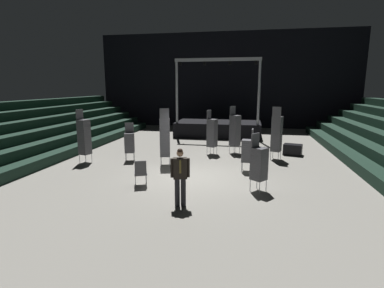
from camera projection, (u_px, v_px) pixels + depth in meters
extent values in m
cube|color=gray|center=(192.00, 178.00, 11.69)|extent=(22.00, 30.00, 0.10)
cube|color=black|center=(225.00, 80.00, 25.38)|extent=(22.00, 0.30, 8.00)
cube|color=black|center=(52.00, 158.00, 13.87)|extent=(0.75, 24.00, 0.45)
cube|color=black|center=(37.00, 147.00, 13.92)|extent=(0.75, 24.00, 0.45)
cube|color=black|center=(22.00, 138.00, 13.98)|extent=(0.75, 24.00, 0.45)
cube|color=black|center=(7.00, 128.00, 14.03)|extent=(0.75, 24.00, 0.45)
cube|color=black|center=(373.00, 173.00, 11.33)|extent=(0.75, 24.00, 0.45)
cube|color=black|center=(218.00, 129.00, 21.22)|extent=(5.91, 3.13, 1.03)
cylinder|color=#9EA0A8|center=(177.00, 92.00, 19.95)|extent=(0.16, 0.16, 4.17)
cylinder|color=#9EA0A8|center=(259.00, 93.00, 18.95)|extent=(0.16, 0.16, 4.17)
cube|color=#9EA0A8|center=(217.00, 60.00, 19.06)|extent=(5.61, 0.20, 0.20)
cylinder|color=black|center=(180.00, 64.00, 19.55)|extent=(0.18, 0.18, 0.22)
cylinder|color=black|center=(205.00, 63.00, 19.25)|extent=(0.18, 0.18, 0.22)
cylinder|color=black|center=(230.00, 63.00, 18.95)|extent=(0.18, 0.18, 0.22)
cylinder|color=black|center=(256.00, 62.00, 18.64)|extent=(0.18, 0.18, 0.22)
cylinder|color=black|center=(183.00, 192.00, 8.73)|extent=(0.15, 0.15, 0.86)
cylinder|color=black|center=(177.00, 192.00, 8.72)|extent=(0.15, 0.15, 0.86)
cube|color=silver|center=(180.00, 169.00, 8.53)|extent=(0.20, 0.14, 0.61)
cube|color=black|center=(180.00, 168.00, 8.58)|extent=(0.45, 0.33, 0.61)
cube|color=brown|center=(180.00, 167.00, 8.46)|extent=(0.06, 0.03, 0.39)
cylinder|color=black|center=(188.00, 168.00, 8.60)|extent=(0.12, 0.12, 0.56)
cylinder|color=black|center=(172.00, 168.00, 8.57)|extent=(0.12, 0.12, 0.56)
sphere|color=tan|center=(180.00, 153.00, 8.50)|extent=(0.20, 0.20, 0.20)
sphere|color=black|center=(180.00, 151.00, 8.49)|extent=(0.16, 0.16, 0.16)
cylinder|color=#B2B5BA|center=(161.00, 160.00, 13.59)|extent=(0.02, 0.02, 0.40)
cylinder|color=#B2B5BA|center=(170.00, 159.00, 13.62)|extent=(0.02, 0.02, 0.40)
cylinder|color=#B2B5BA|center=(161.00, 162.00, 13.22)|extent=(0.02, 0.02, 0.40)
cylinder|color=#B2B5BA|center=(169.00, 161.00, 13.24)|extent=(0.02, 0.02, 0.40)
cube|color=#4C4C51|center=(165.00, 155.00, 13.37)|extent=(0.54, 0.54, 0.08)
cube|color=#4C4C51|center=(165.00, 153.00, 13.36)|extent=(0.54, 0.54, 0.08)
cube|color=#4C4C51|center=(165.00, 152.00, 13.34)|extent=(0.54, 0.54, 0.08)
cube|color=#4C4C51|center=(165.00, 150.00, 13.32)|extent=(0.54, 0.54, 0.08)
cube|color=#4C4C51|center=(165.00, 148.00, 13.31)|extent=(0.54, 0.54, 0.08)
cube|color=#4C4C51|center=(165.00, 146.00, 13.29)|extent=(0.54, 0.54, 0.08)
cube|color=#4C4C51|center=(165.00, 144.00, 13.27)|extent=(0.54, 0.54, 0.08)
cube|color=#4C4C51|center=(165.00, 142.00, 13.26)|extent=(0.54, 0.54, 0.08)
cube|color=#4C4C51|center=(165.00, 140.00, 13.24)|extent=(0.54, 0.54, 0.08)
cube|color=#4C4C51|center=(165.00, 139.00, 13.23)|extent=(0.54, 0.54, 0.08)
cube|color=#4C4C51|center=(165.00, 137.00, 13.21)|extent=(0.54, 0.54, 0.08)
cube|color=#4C4C51|center=(165.00, 135.00, 13.19)|extent=(0.54, 0.54, 0.08)
cube|color=#4C4C51|center=(165.00, 133.00, 13.18)|extent=(0.54, 0.54, 0.08)
cube|color=#4C4C51|center=(165.00, 131.00, 13.16)|extent=(0.54, 0.54, 0.08)
cube|color=#4C4C51|center=(165.00, 129.00, 13.14)|extent=(0.54, 0.54, 0.08)
cube|color=#4C4C51|center=(165.00, 127.00, 13.13)|extent=(0.54, 0.54, 0.08)
cube|color=#4C4C51|center=(165.00, 125.00, 13.11)|extent=(0.54, 0.54, 0.08)
cube|color=#4C4C51|center=(165.00, 123.00, 13.10)|extent=(0.54, 0.54, 0.08)
cube|color=#4C4C51|center=(165.00, 122.00, 13.08)|extent=(0.54, 0.54, 0.08)
cube|color=#4C4C51|center=(165.00, 120.00, 13.06)|extent=(0.54, 0.54, 0.08)
cube|color=#4C4C51|center=(164.00, 114.00, 12.82)|extent=(0.40, 0.15, 0.46)
cylinder|color=#B2B5BA|center=(273.00, 154.00, 14.69)|extent=(0.02, 0.02, 0.40)
cylinder|color=#B2B5BA|center=(280.00, 155.00, 14.49)|extent=(0.02, 0.02, 0.40)
cylinder|color=#B2B5BA|center=(270.00, 156.00, 14.37)|extent=(0.02, 0.02, 0.40)
cylinder|color=#B2B5BA|center=(278.00, 157.00, 14.17)|extent=(0.02, 0.02, 0.40)
cube|color=#4C4C51|center=(276.00, 150.00, 14.38)|extent=(0.57, 0.57, 0.08)
cube|color=#4C4C51|center=(276.00, 149.00, 14.37)|extent=(0.57, 0.57, 0.08)
cube|color=#4C4C51|center=(276.00, 147.00, 14.35)|extent=(0.57, 0.57, 0.08)
cube|color=#4C4C51|center=(276.00, 145.00, 14.34)|extent=(0.57, 0.57, 0.08)
cube|color=#4C4C51|center=(276.00, 144.00, 14.32)|extent=(0.57, 0.57, 0.08)
cube|color=#4C4C51|center=(276.00, 142.00, 14.30)|extent=(0.57, 0.57, 0.08)
cube|color=#4C4C51|center=(276.00, 140.00, 14.29)|extent=(0.57, 0.57, 0.08)
cube|color=#4C4C51|center=(276.00, 138.00, 14.27)|extent=(0.57, 0.57, 0.08)
cube|color=#4C4C51|center=(277.00, 137.00, 14.25)|extent=(0.57, 0.57, 0.08)
cube|color=#4C4C51|center=(277.00, 135.00, 14.24)|extent=(0.57, 0.57, 0.08)
cube|color=#4C4C51|center=(277.00, 133.00, 14.22)|extent=(0.57, 0.57, 0.08)
cube|color=#4C4C51|center=(277.00, 131.00, 14.21)|extent=(0.57, 0.57, 0.08)
cube|color=#4C4C51|center=(277.00, 130.00, 14.19)|extent=(0.57, 0.57, 0.08)
cube|color=#4C4C51|center=(277.00, 128.00, 14.17)|extent=(0.57, 0.57, 0.08)
cube|color=#4C4C51|center=(277.00, 126.00, 14.16)|extent=(0.57, 0.57, 0.08)
cube|color=#4C4C51|center=(277.00, 124.00, 14.14)|extent=(0.57, 0.57, 0.08)
cube|color=#4C4C51|center=(277.00, 123.00, 14.12)|extent=(0.57, 0.57, 0.08)
cube|color=#4C4C51|center=(277.00, 121.00, 14.11)|extent=(0.57, 0.57, 0.08)
cube|color=#4C4C51|center=(277.00, 119.00, 14.09)|extent=(0.57, 0.57, 0.08)
cube|color=#4C4C51|center=(278.00, 117.00, 14.08)|extent=(0.57, 0.57, 0.08)
cube|color=#4C4C51|center=(277.00, 112.00, 13.86)|extent=(0.40, 0.19, 0.46)
cylinder|color=#B2B5BA|center=(266.00, 185.00, 10.03)|extent=(0.02, 0.02, 0.40)
cylinder|color=#B2B5BA|center=(259.00, 188.00, 9.78)|extent=(0.02, 0.02, 0.40)
cylinder|color=#B2B5BA|center=(257.00, 183.00, 10.31)|extent=(0.02, 0.02, 0.40)
cylinder|color=#B2B5BA|center=(250.00, 185.00, 10.06)|extent=(0.02, 0.02, 0.40)
cube|color=#4C4C51|center=(258.00, 178.00, 10.00)|extent=(0.62, 0.62, 0.08)
cube|color=#4C4C51|center=(259.00, 176.00, 9.98)|extent=(0.62, 0.62, 0.08)
cube|color=#4C4C51|center=(259.00, 174.00, 9.97)|extent=(0.62, 0.62, 0.08)
cube|color=#4C4C51|center=(259.00, 171.00, 9.95)|extent=(0.62, 0.62, 0.08)
cube|color=#4C4C51|center=(259.00, 169.00, 9.94)|extent=(0.62, 0.62, 0.08)
cube|color=#4C4C51|center=(259.00, 166.00, 9.92)|extent=(0.62, 0.62, 0.08)
cube|color=#4C4C51|center=(259.00, 164.00, 9.90)|extent=(0.62, 0.62, 0.08)
cube|color=#4C4C51|center=(259.00, 161.00, 9.89)|extent=(0.62, 0.62, 0.08)
cube|color=#4C4C51|center=(259.00, 159.00, 9.87)|extent=(0.62, 0.62, 0.08)
cube|color=#4C4C51|center=(259.00, 156.00, 9.85)|extent=(0.62, 0.62, 0.08)
cube|color=#4C4C51|center=(260.00, 154.00, 9.84)|extent=(0.62, 0.62, 0.08)
cube|color=#4C4C51|center=(260.00, 151.00, 9.82)|extent=(0.62, 0.62, 0.08)
cube|color=#4C4C51|center=(260.00, 149.00, 9.81)|extent=(0.62, 0.62, 0.08)
cube|color=#4C4C51|center=(255.00, 140.00, 9.90)|extent=(0.28, 0.35, 0.46)
cylinder|color=#B2B5BA|center=(92.00, 158.00, 13.90)|extent=(0.02, 0.02, 0.40)
cylinder|color=#B2B5BA|center=(86.00, 160.00, 13.56)|extent=(0.02, 0.02, 0.40)
cylinder|color=#B2B5BA|center=(86.00, 157.00, 14.06)|extent=(0.02, 0.02, 0.40)
cylinder|color=#B2B5BA|center=(80.00, 159.00, 13.72)|extent=(0.02, 0.02, 0.40)
cube|color=#4C4C51|center=(85.00, 153.00, 13.77)|extent=(0.54, 0.54, 0.08)
cube|color=#4C4C51|center=(85.00, 151.00, 13.75)|extent=(0.54, 0.54, 0.08)
cube|color=#4C4C51|center=(85.00, 150.00, 13.73)|extent=(0.54, 0.54, 0.08)
cube|color=#4C4C51|center=(85.00, 148.00, 13.72)|extent=(0.54, 0.54, 0.08)
cube|color=#4C4C51|center=(85.00, 146.00, 13.70)|extent=(0.54, 0.54, 0.08)
cube|color=#4C4C51|center=(85.00, 144.00, 13.69)|extent=(0.54, 0.54, 0.08)
cube|color=#4C4C51|center=(85.00, 143.00, 13.67)|extent=(0.54, 0.54, 0.08)
cube|color=#4C4C51|center=(85.00, 141.00, 13.65)|extent=(0.54, 0.54, 0.08)
cube|color=#4C4C51|center=(84.00, 139.00, 13.64)|extent=(0.54, 0.54, 0.08)
cube|color=#4C4C51|center=(84.00, 137.00, 13.62)|extent=(0.54, 0.54, 0.08)
cube|color=#4C4C51|center=(84.00, 135.00, 13.60)|extent=(0.54, 0.54, 0.08)
cube|color=#4C4C51|center=(84.00, 133.00, 13.59)|extent=(0.54, 0.54, 0.08)
cube|color=#4C4C51|center=(84.00, 132.00, 13.57)|extent=(0.54, 0.54, 0.08)
cube|color=#4C4C51|center=(84.00, 130.00, 13.56)|extent=(0.54, 0.54, 0.08)
cube|color=#4C4C51|center=(84.00, 128.00, 13.54)|extent=(0.54, 0.54, 0.08)
cube|color=#4C4C51|center=(83.00, 126.00, 13.52)|extent=(0.54, 0.54, 0.08)
cube|color=#4C4C51|center=(83.00, 124.00, 13.51)|extent=(0.54, 0.54, 0.08)
cube|color=#4C4C51|center=(83.00, 122.00, 13.49)|extent=(0.54, 0.54, 0.08)
cube|color=#4C4C51|center=(83.00, 121.00, 13.47)|extent=(0.54, 0.54, 0.08)
cube|color=#4C4C51|center=(79.00, 114.00, 13.50)|extent=(0.15, 0.40, 0.46)
cylinder|color=#B2B5BA|center=(242.00, 167.00, 12.30)|extent=(0.02, 0.02, 0.40)
cylinder|color=#B2B5BA|center=(242.00, 165.00, 12.66)|extent=(0.02, 0.02, 0.40)
cylinder|color=#B2B5BA|center=(251.00, 168.00, 12.20)|extent=(0.02, 0.02, 0.40)
cylinder|color=#B2B5BA|center=(251.00, 166.00, 12.56)|extent=(0.02, 0.02, 0.40)
cube|color=#4C4C51|center=(247.00, 161.00, 12.38)|extent=(0.47, 0.47, 0.08)
cube|color=#4C4C51|center=(247.00, 159.00, 12.37)|extent=(0.47, 0.47, 0.08)
cube|color=#4C4C51|center=(247.00, 157.00, 12.35)|extent=(0.47, 0.47, 0.08)
cube|color=#4C4C51|center=(247.00, 155.00, 12.34)|extent=(0.47, 0.47, 0.08)
cube|color=#4C4C51|center=(247.00, 153.00, 12.32)|extent=(0.47, 0.47, 0.08)
cube|color=#4C4C51|center=(247.00, 151.00, 12.30)|extent=(0.47, 0.47, 0.08)
cube|color=#4C4C51|center=(247.00, 149.00, 12.29)|extent=(0.47, 0.47, 0.08)
cube|color=#4C4C51|center=(247.00, 147.00, 12.27)|extent=(0.47, 0.47, 0.08)
cube|color=#4C4C51|center=(247.00, 145.00, 12.25)|extent=(0.47, 0.47, 0.08)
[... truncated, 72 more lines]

